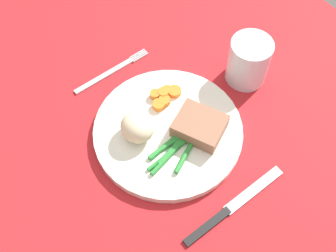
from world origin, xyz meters
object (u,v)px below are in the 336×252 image
meat_portion (200,126)px  knife (232,207)px  water_glass (247,63)px  dinner_plate (168,131)px  fork (112,72)px

meat_portion → knife: bearing=-17.9°
meat_portion → water_glass: (-4.73, 15.47, 0.84)cm
water_glass → meat_portion: bearing=-73.0°
knife → dinner_plate: bearing=176.7°
knife → water_glass: bearing=130.4°
fork → dinner_plate: bearing=3.5°
water_glass → dinner_plate: bearing=-86.5°
knife → water_glass: (-18.39, 19.89, 3.72)cm
knife → water_glass: water_glass is taller
knife → fork: bearing=177.6°
meat_portion → knife: size_ratio=0.40×
fork → knife: size_ratio=0.81×
fork → water_glass: (16.48, 19.87, 3.72)cm
meat_portion → fork: bearing=-168.3°
dinner_plate → meat_portion: bearing=49.4°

